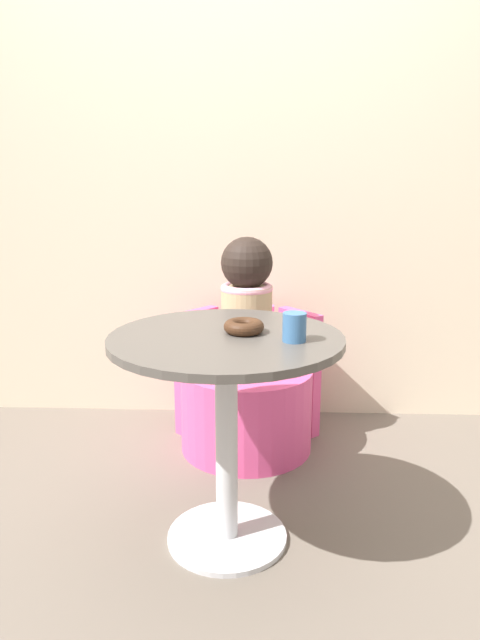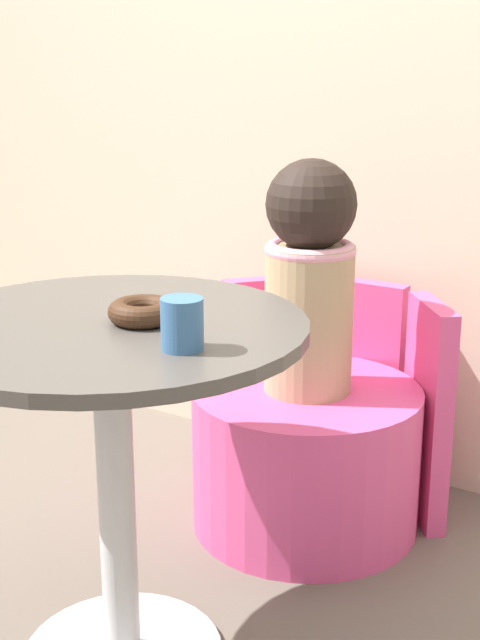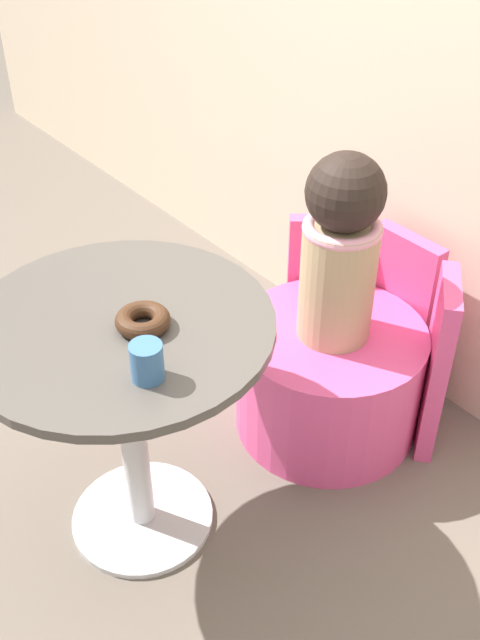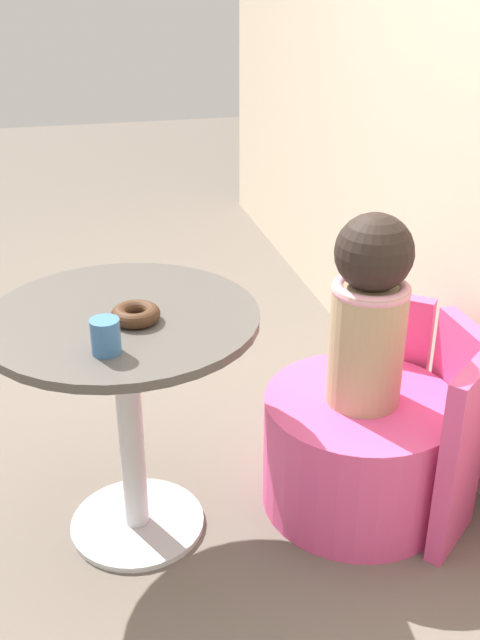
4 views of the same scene
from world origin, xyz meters
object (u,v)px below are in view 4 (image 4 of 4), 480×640
child_figure (369,310)px  donut (136,314)px  cup (106,336)px  round_table (126,372)px  tub_chair (358,450)px

child_figure → donut: 0.64m
cup → round_table: bearing=164.8°
child_figure → round_table: bearing=-93.6°
donut → cup: 0.17m
round_table → tub_chair: size_ratio=1.25×
tub_chair → cup: bearing=-77.6°
tub_chair → donut: donut is taller
child_figure → cup: bearing=-77.6°
round_table → child_figure: bearing=86.4°
round_table → donut: bearing=30.2°
tub_chair → child_figure: (0.00, 0.00, 0.47)m
round_table → tub_chair: round_table is taller
donut → child_figure: bearing=91.0°
donut → cup: bearing=-29.9°
tub_chair → child_figure: 0.47m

